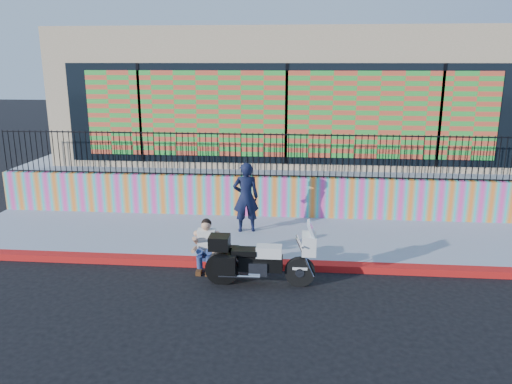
# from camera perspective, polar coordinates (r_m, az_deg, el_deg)

# --- Properties ---
(ground) EXTENTS (90.00, 90.00, 0.00)m
(ground) POSITION_cam_1_polar(r_m,az_deg,el_deg) (10.84, 2.54, -8.67)
(ground) COLOR black
(ground) RESTS_ON ground
(red_curb) EXTENTS (16.00, 0.30, 0.15)m
(red_curb) POSITION_cam_1_polar(r_m,az_deg,el_deg) (10.82, 2.55, -8.31)
(red_curb) COLOR #A81B0C
(red_curb) RESTS_ON ground
(sidewalk) EXTENTS (16.00, 3.00, 0.15)m
(sidewalk) POSITION_cam_1_polar(r_m,az_deg,el_deg) (12.35, 2.92, -5.31)
(sidewalk) COLOR #8D96A9
(sidewalk) RESTS_ON ground
(mural_wall) EXTENTS (16.00, 0.20, 1.10)m
(mural_wall) POSITION_cam_1_polar(r_m,az_deg,el_deg) (13.68, 3.23, -0.55)
(mural_wall) COLOR #EE3E9F
(mural_wall) RESTS_ON sidewalk
(metal_fence) EXTENTS (15.80, 0.04, 1.20)m
(metal_fence) POSITION_cam_1_polar(r_m,az_deg,el_deg) (13.42, 3.30, 4.19)
(metal_fence) COLOR black
(metal_fence) RESTS_ON mural_wall
(elevated_platform) EXTENTS (16.00, 10.00, 1.25)m
(elevated_platform) POSITION_cam_1_polar(r_m,az_deg,el_deg) (18.66, 3.79, 3.36)
(elevated_platform) COLOR #8D96A9
(elevated_platform) RESTS_ON ground
(storefront_building) EXTENTS (14.00, 8.06, 4.00)m
(storefront_building) POSITION_cam_1_polar(r_m,az_deg,el_deg) (18.11, 3.92, 11.39)
(storefront_building) COLOR tan
(storefront_building) RESTS_ON elevated_platform
(police_motorcycle) EXTENTS (2.14, 0.71, 1.33)m
(police_motorcycle) POSITION_cam_1_polar(r_m,az_deg,el_deg) (9.88, 0.31, -7.56)
(police_motorcycle) COLOR black
(police_motorcycle) RESTS_ON ground
(police_officer) EXTENTS (0.71, 0.54, 1.76)m
(police_officer) POSITION_cam_1_polar(r_m,az_deg,el_deg) (12.38, -1.17, -0.60)
(police_officer) COLOR black
(police_officer) RESTS_ON sidewalk
(seated_man) EXTENTS (0.54, 0.71, 1.06)m
(seated_man) POSITION_cam_1_polar(r_m,az_deg,el_deg) (10.66, -5.76, -6.55)
(seated_man) COLOR navy
(seated_man) RESTS_ON ground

